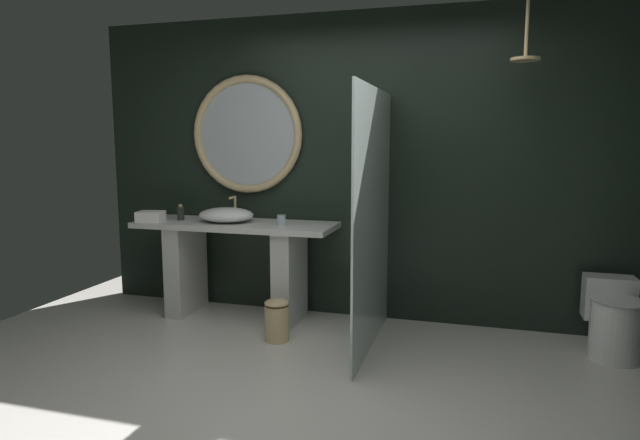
{
  "coord_description": "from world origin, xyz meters",
  "views": [
    {
      "loc": [
        1.02,
        -2.72,
        1.53
      ],
      "look_at": [
        -0.06,
        0.96,
        0.97
      ],
      "focal_mm": 30.68,
      "sensor_mm": 36.0,
      "label": 1
    }
  ],
  "objects": [
    {
      "name": "toilet",
      "position": [
        1.97,
        1.47,
        0.27
      ],
      "size": [
        0.36,
        0.56,
        0.54
      ],
      "color": "white",
      "rests_on": "ground_plane"
    },
    {
      "name": "vanity_counter",
      "position": [
        -0.99,
        1.54,
        0.51
      ],
      "size": [
        1.74,
        0.58,
        0.84
      ],
      "color": "silver",
      "rests_on": "ground_plane"
    },
    {
      "name": "ground_plane",
      "position": [
        0.0,
        0.0,
        0.0
      ],
      "size": [
        5.76,
        5.76,
        0.0
      ],
      "primitive_type": "plane",
      "color": "silver"
    },
    {
      "name": "shower_glass_panel",
      "position": [
        0.28,
        1.18,
        0.95
      ],
      "size": [
        0.02,
        1.34,
        1.91
      ],
      "primitive_type": "cube",
      "color": "silver",
      "rests_on": "ground_plane"
    },
    {
      "name": "back_wall_panel",
      "position": [
        0.0,
        1.9,
        1.3
      ],
      "size": [
        4.8,
        0.1,
        2.6
      ],
      "primitive_type": "cube",
      "color": "black",
      "rests_on": "ground_plane"
    },
    {
      "name": "tumbler_cup",
      "position": [
        -0.55,
        1.49,
        0.88
      ],
      "size": [
        0.07,
        0.07,
        0.09
      ],
      "primitive_type": "cylinder",
      "color": "silver",
      "rests_on": "vanity_counter"
    },
    {
      "name": "rain_shower_head",
      "position": [
        1.29,
        1.43,
        2.14
      ],
      "size": [
        0.2,
        0.2,
        0.42
      ],
      "color": "#D6B77F"
    },
    {
      "name": "folded_hand_towel",
      "position": [
        -1.7,
        1.35,
        0.88
      ],
      "size": [
        0.24,
        0.21,
        0.09
      ],
      "primitive_type": "cube",
      "rotation": [
        0.0,
        0.0,
        0.2
      ],
      "color": "white",
      "rests_on": "vanity_counter"
    },
    {
      "name": "vessel_sink",
      "position": [
        -1.07,
        1.52,
        0.9
      ],
      "size": [
        0.48,
        0.39,
        0.21
      ],
      "color": "white",
      "rests_on": "vanity_counter"
    },
    {
      "name": "waste_bin",
      "position": [
        -0.44,
        1.07,
        0.17
      ],
      "size": [
        0.19,
        0.19,
        0.33
      ],
      "color": "#D6B77F",
      "rests_on": "ground_plane"
    },
    {
      "name": "round_wall_mirror",
      "position": [
        -0.99,
        1.81,
        1.59
      ],
      "size": [
        1.04,
        0.07,
        1.04
      ],
      "color": "#D6B77F"
    },
    {
      "name": "soap_dispenser",
      "position": [
        -1.51,
        1.52,
        0.9
      ],
      "size": [
        0.06,
        0.06,
        0.14
      ],
      "color": "#282D28",
      "rests_on": "vanity_counter"
    }
  ]
}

